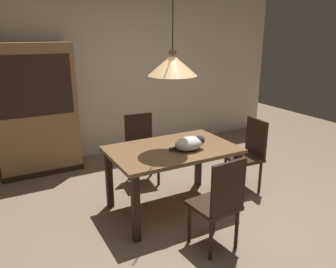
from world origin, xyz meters
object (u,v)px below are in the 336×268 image
(chair_near_front, at_px, (220,201))
(cat_sleeping, at_px, (190,143))
(dining_table, at_px, (172,156))
(pendant_lamp, at_px, (173,65))
(hutch_bookcase, at_px, (36,113))
(chair_far_back, at_px, (141,145))
(chair_right_side, at_px, (249,151))

(chair_near_front, height_order, cat_sleeping, chair_near_front)
(dining_table, bearing_deg, cat_sleeping, -46.75)
(cat_sleeping, distance_m, pendant_lamp, 0.86)
(cat_sleeping, bearing_deg, dining_table, 133.25)
(hutch_bookcase, bearing_deg, chair_far_back, -40.27)
(chair_near_front, height_order, hutch_bookcase, hutch_bookcase)
(chair_right_side, bearing_deg, chair_near_front, -142.13)
(cat_sleeping, bearing_deg, hutch_bookcase, 122.82)
(chair_far_back, bearing_deg, chair_right_side, -38.29)
(dining_table, bearing_deg, chair_far_back, 89.44)
(dining_table, height_order, chair_right_side, chair_right_side)
(chair_far_back, distance_m, cat_sleeping, 1.08)
(dining_table, bearing_deg, chair_near_front, -89.55)
(chair_far_back, bearing_deg, dining_table, -90.56)
(pendant_lamp, bearing_deg, hutch_bookcase, 121.87)
(chair_near_front, bearing_deg, pendant_lamp, 90.45)
(chair_right_side, relative_size, hutch_bookcase, 0.50)
(dining_table, distance_m, chair_right_side, 1.14)
(chair_right_side, height_order, cat_sleeping, chair_right_side)
(chair_far_back, bearing_deg, cat_sleeping, -82.77)
(pendant_lamp, height_order, hutch_bookcase, pendant_lamp)
(dining_table, height_order, chair_far_back, chair_far_back)
(chair_right_side, relative_size, cat_sleeping, 2.38)
(dining_table, distance_m, hutch_bookcase, 2.21)
(hutch_bookcase, bearing_deg, cat_sleeping, -57.18)
(chair_near_front, height_order, pendant_lamp, pendant_lamp)
(chair_near_front, xyz_separation_m, pendant_lamp, (-0.01, 0.88, 1.15))
(dining_table, height_order, cat_sleeping, cat_sleeping)
(chair_far_back, bearing_deg, chair_near_front, -90.06)
(dining_table, xyz_separation_m, chair_near_front, (0.01, -0.88, -0.14))
(chair_right_side, xyz_separation_m, chair_far_back, (-1.12, 0.88, 0.00))
(chair_near_front, relative_size, chair_far_back, 1.00)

